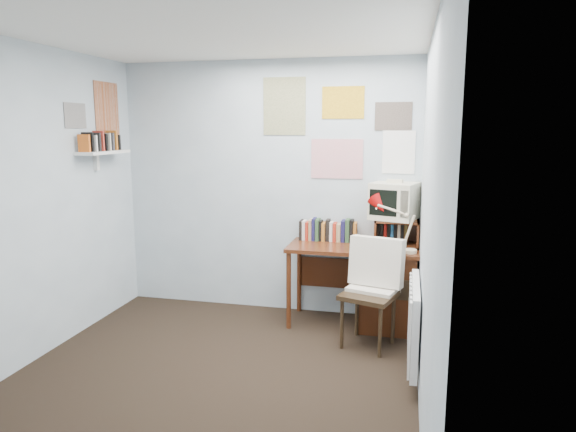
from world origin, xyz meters
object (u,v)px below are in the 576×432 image
tv_riser (397,232)px  radiator (414,322)px  desk (381,285)px  crt_tv (394,199)px  desk_lamp (411,228)px  wall_shelf (103,152)px  desk_chair (369,296)px

tv_riser → radiator: (0.17, -1.04, -0.47)m
desk → crt_tv: bearing=56.0°
tv_riser → desk: bearing=-137.0°
desk_lamp → radiator: bearing=-102.9°
crt_tv → wall_shelf: wall_shelf is taller
crt_tv → radiator: crt_tv is taller
desk_chair → crt_tv: (0.17, 0.60, 0.75)m
desk_chair → wall_shelf: wall_shelf is taller
desk → desk_chair: bearing=-100.2°
desk_chair → radiator: bearing=-33.4°
wall_shelf → crt_tv: bearing=10.9°
crt_tv → radiator: 1.33m
desk → tv_riser: (0.12, 0.11, 0.48)m
desk → radiator: desk is taller
radiator → wall_shelf: 3.15m
tv_riser → radiator: size_ratio=0.50×
desk_chair → tv_riser: tv_riser is taller
desk_chair → wall_shelf: (-2.49, 0.09, 1.17)m
crt_tv → wall_shelf: size_ratio=0.63×
wall_shelf → desk_chair: bearing=-2.1°
desk_lamp → radiator: size_ratio=0.55×
desk → wall_shelf: wall_shelf is taller
desk → tv_riser: bearing=43.0°
desk → radiator: (0.29, -0.93, 0.01)m
desk_lamp → radiator: desk_lamp is taller
desk → tv_riser: size_ratio=3.00×
desk_lamp → crt_tv: 0.39m
desk_chair → tv_riser: (0.20, 0.58, 0.44)m
desk_lamp → radiator: (0.05, -0.77, -0.56)m
tv_riser → radiator: tv_riser is taller
desk_lamp → tv_riser: bearing=98.4°
desk → desk_chair: size_ratio=1.34×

